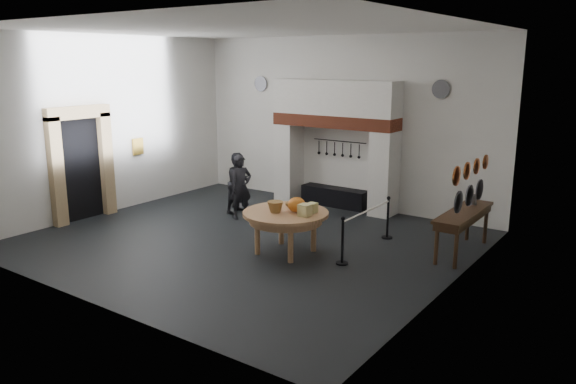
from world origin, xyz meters
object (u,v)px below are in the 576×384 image
Objects in this scene: side_table at (464,212)px; barrier_post_near at (342,242)px; visitor_far at (239,183)px; iron_range at (335,197)px; barrier_post_far at (388,219)px; work_table at (286,213)px; visitor_near at (241,187)px.

side_table is 2.44× the size of barrier_post_near.
visitor_far is 4.50m from barrier_post_near.
side_table is at bearing -23.88° from iron_range.
visitor_far reaches higher than barrier_post_far.
barrier_post_far reaches higher than iron_range.
iron_range is at bearing 143.60° from barrier_post_far.
work_table is 3.40m from visitor_far.
work_table is 2.85m from visitor_near.
visitor_far reaches higher than side_table.
visitor_near is (-2.43, 1.48, -0.04)m from work_table.
barrier_post_near is (1.28, 0.10, -0.39)m from work_table.
visitor_far is at bearing -130.35° from iron_range.
barrier_post_far is (4.11, 0.21, -0.33)m from visitor_far.
visitor_near reaches higher than visitor_far.
iron_range is at bearing -5.97° from visitor_near.
work_table is (1.14, -3.88, 0.59)m from iron_range.
iron_range is at bearing 156.12° from side_table.
work_table is at bearing -121.40° from barrier_post_far.
barrier_post_near is 1.00× the size of barrier_post_far.
visitor_near is 1.77× the size of barrier_post_far.
iron_range is 4.49m from barrier_post_near.
visitor_near is 5.43m from side_table.
visitor_far is (-0.40, 0.40, -0.01)m from visitor_near.
iron_range is 1.09× the size of work_table.
iron_range is 2.78m from visitor_near.
barrier_post_near reaches higher than work_table.
barrier_post_near is at bearing -109.92° from visitor_far.
barrier_post_near is at bearing -88.05° from visitor_near.
work_table reaches higher than iron_range.
visitor_far is 5.80m from side_table.
side_table reaches higher than iron_range.
side_table is (4.10, -1.82, 0.62)m from iron_range.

